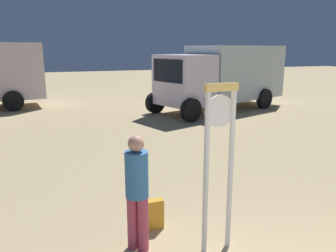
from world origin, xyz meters
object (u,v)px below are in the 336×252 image
Objects in this scene: standing_clock at (219,151)px; backpack at (153,214)px; box_truck_near at (224,74)px; person_near_clock at (137,188)px.

standing_clock is 4.93× the size of backpack.
box_truck_near is at bearing 60.11° from standing_clock.
box_truck_near reaches higher than standing_clock.
box_truck_near is (6.28, 8.97, 1.35)m from backpack.
standing_clock reaches higher than person_near_clock.
standing_clock is 1.59m from backpack.
box_truck_near is at bearing 55.01° from backpack.
box_truck_near is (6.65, 9.43, 0.67)m from person_near_clock.
standing_clock is at bearing -19.90° from person_near_clock.
standing_clock is at bearing -119.89° from box_truck_near.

